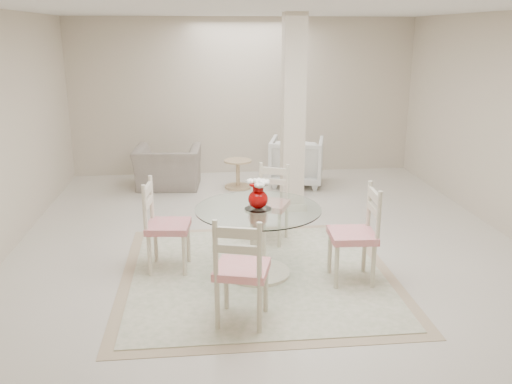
{
  "coord_description": "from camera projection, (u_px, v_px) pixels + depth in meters",
  "views": [
    {
      "loc": [
        -0.78,
        -6.03,
        2.45
      ],
      "look_at": [
        -0.22,
        -0.67,
        0.85
      ],
      "focal_mm": 38.0,
      "sensor_mm": 36.0,
      "label": 1
    }
  ],
  "objects": [
    {
      "name": "side_table",
      "position": [
        238.0,
        175.0,
        8.79
      ],
      "size": [
        0.45,
        0.45,
        0.46
      ],
      "color": "#D5B683",
      "rests_on": "ground"
    },
    {
      "name": "dining_chair_east",
      "position": [
        360.0,
        227.0,
        5.38
      ],
      "size": [
        0.47,
        0.47,
        1.11
      ],
      "rotation": [
        0.0,
        0.0,
        -1.62
      ],
      "color": "beige",
      "rests_on": "ground"
    },
    {
      "name": "dining_table",
      "position": [
        258.0,
        242.0,
        5.57
      ],
      "size": [
        1.28,
        1.28,
        0.74
      ],
      "rotation": [
        0.0,
        0.0,
        -0.25
      ],
      "color": "#FBECCE",
      "rests_on": "ground"
    },
    {
      "name": "recliner_taupe",
      "position": [
        168.0,
        167.0,
        8.78
      ],
      "size": [
        1.1,
        0.98,
        0.67
      ],
      "primitive_type": "imported",
      "rotation": [
        0.0,
        0.0,
        3.06
      ],
      "color": "gray",
      "rests_on": "ground"
    },
    {
      "name": "armchair_white",
      "position": [
        297.0,
        161.0,
        8.95
      ],
      "size": [
        1.03,
        1.05,
        0.79
      ],
      "primitive_type": "imported",
      "rotation": [
        0.0,
        0.0,
        2.89
      ],
      "color": "white",
      "rests_on": "ground"
    },
    {
      "name": "ground",
      "position": [
        268.0,
        243.0,
        6.52
      ],
      "size": [
        7.0,
        7.0,
        0.0
      ],
      "primitive_type": "plane",
      "color": "silver",
      "rests_on": "ground"
    },
    {
      "name": "dining_chair_south",
      "position": [
        240.0,
        264.0,
        4.54
      ],
      "size": [
        0.54,
        0.54,
        1.11
      ],
      "rotation": [
        0.0,
        0.0,
        2.88
      ],
      "color": "beige",
      "rests_on": "ground"
    },
    {
      "name": "dining_chair_west",
      "position": [
        161.0,
        219.0,
        5.65
      ],
      "size": [
        0.48,
        0.48,
        1.09
      ],
      "rotation": [
        0.0,
        0.0,
        1.47
      ],
      "color": "beige",
      "rests_on": "ground"
    },
    {
      "name": "red_vase",
      "position": [
        258.0,
        193.0,
        5.42
      ],
      "size": [
        0.23,
        0.22,
        0.31
      ],
      "color": "#A90505",
      "rests_on": "dining_table"
    },
    {
      "name": "column",
      "position": [
        293.0,
        115.0,
        7.43
      ],
      "size": [
        0.3,
        0.3,
        2.7
      ],
      "primitive_type": "cube",
      "color": "beige",
      "rests_on": "ground"
    },
    {
      "name": "area_rug",
      "position": [
        258.0,
        274.0,
        5.67
      ],
      "size": [
        2.83,
        2.83,
        0.02
      ],
      "color": "tan",
      "rests_on": "ground"
    },
    {
      "name": "dining_chair_north",
      "position": [
        271.0,
        198.0,
        6.48
      ],
      "size": [
        0.54,
        0.54,
        1.03
      ],
      "rotation": [
        0.0,
        0.0,
        -0.41
      ],
      "color": "beige",
      "rests_on": "ground"
    },
    {
      "name": "room_shell",
      "position": [
        269.0,
        88.0,
        5.99
      ],
      "size": [
        6.02,
        7.02,
        2.71
      ],
      "color": "beige",
      "rests_on": "ground"
    }
  ]
}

